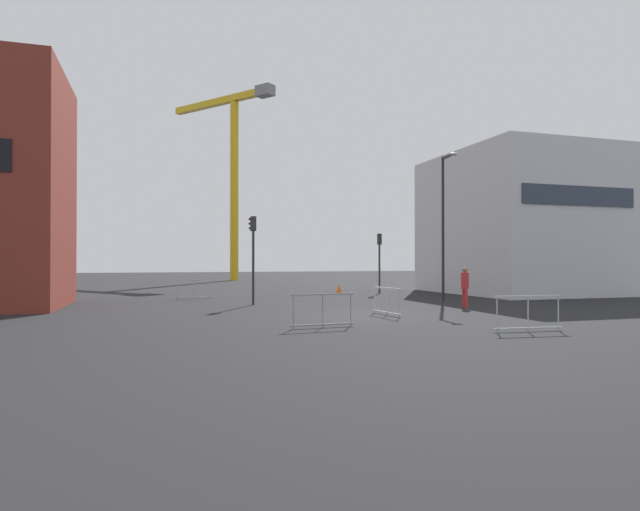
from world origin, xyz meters
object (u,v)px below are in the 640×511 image
(traffic_light_near, at_px, (253,246))
(construction_crane, at_px, (233,157))
(streetlamp_tall, at_px, (444,217))
(traffic_cone_on_verge, at_px, (339,290))
(pedestrian_walking, at_px, (465,284))
(traffic_light_verge, at_px, (379,253))

(traffic_light_near, bearing_deg, construction_crane, 83.87)
(streetlamp_tall, relative_size, traffic_cone_on_verge, 11.61)
(construction_crane, xyz_separation_m, traffic_light_near, (-3.44, -32.01, -10.43))
(traffic_light_near, bearing_deg, traffic_cone_on_verge, 42.87)
(construction_crane, distance_m, streetlamp_tall, 35.12)
(construction_crane, xyz_separation_m, traffic_cone_on_verge, (3.00, -26.03, -12.97))
(pedestrian_walking, bearing_deg, traffic_cone_on_verge, 102.66)
(construction_crane, relative_size, pedestrian_walking, 11.10)
(construction_crane, bearing_deg, traffic_light_verge, -77.11)
(construction_crane, bearing_deg, traffic_cone_on_verge, -83.44)
(traffic_light_verge, relative_size, pedestrian_walking, 2.12)
(traffic_light_near, height_order, pedestrian_walking, traffic_light_near)
(construction_crane, height_order, traffic_cone_on_verge, construction_crane)
(streetlamp_tall, height_order, traffic_light_near, streetlamp_tall)
(traffic_light_near, distance_m, traffic_cone_on_verge, 9.14)
(construction_crane, relative_size, streetlamp_tall, 2.71)
(traffic_light_verge, distance_m, pedestrian_walking, 10.87)
(streetlamp_tall, xyz_separation_m, traffic_light_verge, (-0.21, 7.72, -1.74))
(traffic_light_near, xyz_separation_m, pedestrian_walking, (8.77, -4.44, -1.77))
(traffic_light_verge, xyz_separation_m, traffic_cone_on_verge, (-2.89, -0.34, -2.30))
(streetlamp_tall, xyz_separation_m, traffic_cone_on_verge, (-3.09, 7.38, -4.04))
(traffic_light_verge, xyz_separation_m, pedestrian_walking, (-0.55, -10.75, -1.53))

